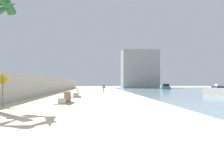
{
  "coord_description": "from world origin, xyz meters",
  "views": [
    {
      "loc": [
        0.26,
        -10.53,
        1.71
      ],
      "look_at": [
        2.18,
        11.11,
        1.58
      ],
      "focal_mm": 27.34,
      "sensor_mm": 36.0,
      "label": 1
    }
  ],
  "objects": [
    {
      "name": "person_walking",
      "position": [
        1.48,
        19.92,
        0.88
      ],
      "size": [
        0.44,
        0.36,
        1.53
      ],
      "color": "gold",
      "rests_on": "ground"
    },
    {
      "name": "bench_near",
      "position": [
        -2.35,
        3.79,
        0.23
      ],
      "size": [
        1.38,
        2.23,
        0.98
      ],
      "color": "#ADAAA3",
      "rests_on": "ground"
    },
    {
      "name": "ground_plane",
      "position": [
        0.0,
        18.0,
        0.0
      ],
      "size": [
        120.0,
        120.0,
        0.0
      ],
      "primitive_type": "plane",
      "color": "beige"
    },
    {
      "name": "bench_far",
      "position": [
        -2.21,
        10.14,
        0.23
      ],
      "size": [
        1.28,
        2.19,
        0.98
      ],
      "color": "#ADAAA3",
      "rests_on": "ground"
    },
    {
      "name": "seawall",
      "position": [
        -7.5,
        18.0,
        1.34
      ],
      "size": [
        0.8,
        64.0,
        2.68
      ],
      "primitive_type": "cube",
      "color": "#ADAAA3",
      "rests_on": "ground"
    },
    {
      "name": "boat_distant",
      "position": [
        32.62,
        32.53,
        0.59
      ],
      "size": [
        2.75,
        4.41,
        1.46
      ],
      "color": "navy",
      "rests_on": "water_bay"
    },
    {
      "name": "harbor_building",
      "position": [
        14.66,
        46.0,
        6.29
      ],
      "size": [
        12.0,
        6.0,
        12.59
      ],
      "primitive_type": "cube",
      "color": "gray",
      "rests_on": "ground"
    },
    {
      "name": "boat_outer",
      "position": [
        19.04,
        34.62,
        0.59
      ],
      "size": [
        3.65,
        5.87,
        5.57
      ],
      "color": "#337060",
      "rests_on": "water_bay"
    },
    {
      "name": "pedestrian_sign",
      "position": [
        -6.36,
        2.14,
        1.48
      ],
      "size": [
        0.85,
        0.08,
        2.38
      ],
      "color": "slate",
      "rests_on": "ground"
    }
  ]
}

